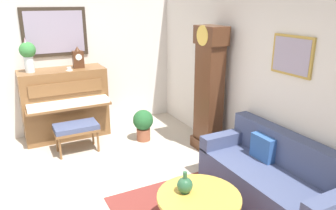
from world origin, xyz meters
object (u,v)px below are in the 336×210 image
piano (65,103)px  green_jug (185,185)px  grandfather_clock (209,94)px  couch (273,178)px  potted_plant (143,123)px  coffee_table (199,198)px  teacup (69,69)px  piano_bench (76,129)px  flower_vase (28,53)px  mantel_clock (78,58)px

piano → green_jug: size_ratio=6.00×
grandfather_clock → couch: size_ratio=1.07×
potted_plant → coffee_table: bearing=-9.9°
teacup → green_jug: (3.02, 0.52, -0.73)m
grandfather_clock → green_jug: size_ratio=8.46×
couch → teacup: (-3.08, -1.74, 0.95)m
grandfather_clock → couch: 1.73m
piano_bench → couch: couch is taller
piano_bench → piano: bearing=-178.9°
piano_bench → coffee_table: size_ratio=0.80×
grandfather_clock → potted_plant: bearing=-135.8°
flower_vase → teacup: (0.15, 0.60, -0.29)m
piano_bench → teacup: size_ratio=6.03×
piano → piano_bench: 0.77m
mantel_clock → flower_vase: 0.81m
teacup → green_jug: size_ratio=0.48×
piano → mantel_clock: bearing=89.5°
mantel_clock → green_jug: mantel_clock is taller
flower_vase → teacup: flower_vase is taller
piano → potted_plant: size_ratio=2.57×
coffee_table → potted_plant: 2.52m
piano → piano_bench: (0.74, 0.01, -0.22)m
piano → mantel_clock: size_ratio=3.79×
coffee_table → flower_vase: 3.70m
piano → potted_plant: 1.45m
couch → green_jug: 1.24m
piano → coffee_table: piano is taller
piano → couch: piano is taller
flower_vase → potted_plant: bearing=64.0°
piano_bench → flower_vase: bearing=-144.9°
piano_bench → green_jug: (2.44, 0.61, 0.13)m
piano_bench → mantel_clock: 1.28m
coffee_table → green_jug: size_ratio=3.67×
green_jug → coffee_table: bearing=38.7°
piano → teacup: bearing=32.9°
grandfather_clock → green_jug: grandfather_clock is taller
piano → grandfather_clock: 2.57m
mantel_clock → green_jug: size_ratio=1.58×
piano → flower_vase: (0.00, -0.50, 0.93)m
flower_vase → green_jug: bearing=19.5°
flower_vase → piano_bench: bearing=35.1°
grandfather_clock → potted_plant: 1.31m
piano → couch: (3.23, 1.84, -0.31)m
mantel_clock → couch: bearing=25.5°
piano_bench → grandfather_clock: grandfather_clock is taller
coffee_table → couch: bearing=93.5°
piano_bench → coffee_table: (2.56, 0.71, 0.01)m
green_jug → couch: bearing=87.4°
green_jug → potted_plant: (-2.36, 0.54, -0.21)m
couch → potted_plant: size_ratio=3.39×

